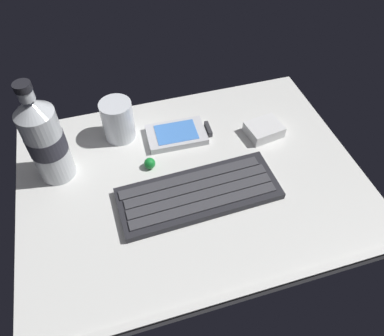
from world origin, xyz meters
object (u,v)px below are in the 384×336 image
at_px(juice_cup, 118,121).
at_px(charger_block, 264,130).
at_px(handheld_device, 179,134).
at_px(water_bottle, 45,139).
at_px(keyboard, 196,194).
at_px(trackball_mouse, 150,163).

relative_size(juice_cup, charger_block, 1.21).
relative_size(handheld_device, water_bottle, 0.63).
bearing_deg(handheld_device, water_bottle, -173.31).
bearing_deg(juice_cup, charger_block, -15.61).
relative_size(keyboard, handheld_device, 2.26).
bearing_deg(trackball_mouse, keyboard, -54.90).
bearing_deg(keyboard, handheld_device, 85.93).
xyz_separation_m(keyboard, charger_block, (0.18, 0.12, 0.00)).
bearing_deg(keyboard, juice_cup, 118.29).
distance_m(handheld_device, charger_block, 0.18).
bearing_deg(trackball_mouse, juice_cup, 111.27).
distance_m(keyboard, juice_cup, 0.22).
relative_size(handheld_device, charger_block, 1.86).
height_order(handheld_device, water_bottle, water_bottle).
relative_size(juice_cup, water_bottle, 0.41).
height_order(keyboard, juice_cup, juice_cup).
distance_m(handheld_device, juice_cup, 0.13).
bearing_deg(trackball_mouse, charger_block, 5.23).
relative_size(keyboard, charger_block, 4.19).
bearing_deg(water_bottle, keyboard, -28.66).
distance_m(keyboard, charger_block, 0.22).
bearing_deg(keyboard, trackball_mouse, 125.10).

